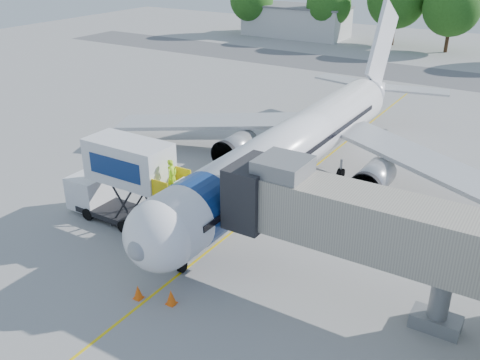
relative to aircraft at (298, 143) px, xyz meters
The scene contains 12 objects.
ground 5.07m from the aircraft, 90.00° to the right, with size 160.00×160.00×0.00m, color #9B9A98.
guidance_line 5.06m from the aircraft, 90.00° to the right, with size 0.15×70.00×0.01m, color yellow.
taxiway_strip 37.99m from the aircraft, 90.00° to the left, with size 120.00×10.00×0.01m, color #59595B.
aircraft is the anchor object (origin of this frame).
jet_bridge 13.77m from the aircraft, 54.30° to the right, with size 13.90×3.20×6.60m.
catering_hiloader 12.77m from the aircraft, 119.37° to the right, with size 8.50×2.44×5.50m.
safety_cone_a 16.32m from the aircraft, 85.66° to the right, with size 0.50×0.50×0.79m.
safety_cone_b 16.79m from the aircraft, 91.48° to the right, with size 0.47×0.47×0.75m.
outbuilding_left 62.50m from the aircraft, 116.61° to the left, with size 18.40×8.40×5.30m.
tree_a 64.41m from the aircraft, 123.75° to the left, with size 7.71×7.71×9.83m.
tree_b 58.99m from the aircraft, 111.44° to the left, with size 7.50×7.50×9.56m.
tree_d 55.06m from the aircraft, 91.90° to the left, with size 8.54×8.54×10.89m.
Camera 1 is at (15.18, -28.08, 16.23)m, focal length 40.00 mm.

